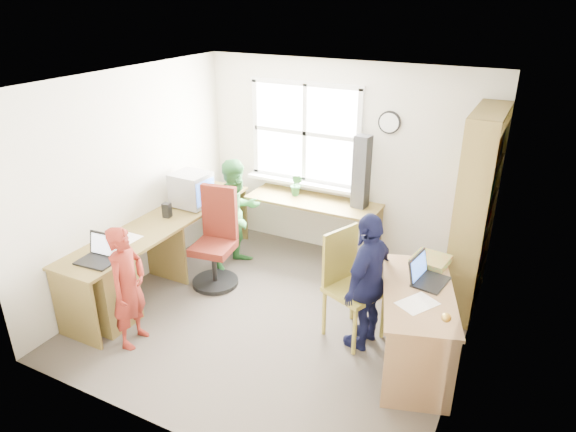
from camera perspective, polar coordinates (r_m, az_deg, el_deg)
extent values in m
cube|color=#443D36|center=(5.44, -1.22, -11.24)|extent=(3.60, 3.40, 0.02)
cube|color=white|center=(4.51, -1.50, 14.84)|extent=(3.60, 3.40, 0.02)
cube|color=beige|center=(6.31, 6.09, 6.03)|extent=(3.60, 0.02, 2.40)
cube|color=beige|center=(3.61, -14.51, -9.04)|extent=(3.60, 0.02, 2.40)
cube|color=beige|center=(5.87, -17.12, 3.72)|extent=(0.02, 3.40, 2.40)
cube|color=beige|center=(4.36, 20.11, -3.76)|extent=(0.02, 3.40, 2.40)
cube|color=white|center=(6.39, 1.90, 9.18)|extent=(1.40, 0.01, 1.20)
cube|color=white|center=(6.38, 1.88, 9.17)|extent=(1.48, 0.04, 1.28)
cube|color=olive|center=(3.57, 16.69, -13.63)|extent=(0.02, 0.82, 2.00)
sphere|color=gold|center=(3.84, 17.18, -10.74)|extent=(0.07, 0.07, 0.07)
cylinder|color=black|center=(5.97, 11.21, 10.17)|extent=(0.26, 0.03, 0.26)
cylinder|color=white|center=(5.95, 11.16, 10.13)|extent=(0.22, 0.01, 0.22)
cube|color=brown|center=(5.91, -13.74, -0.64)|extent=(0.60, 2.70, 0.03)
cube|color=brown|center=(6.30, 2.83, 1.62)|extent=(1.65, 0.56, 0.03)
cube|color=brown|center=(6.07, -13.40, -3.86)|extent=(0.56, 0.03, 0.72)
cube|color=brown|center=(5.29, -22.61, -9.61)|extent=(0.56, 0.03, 0.72)
cube|color=brown|center=(7.01, -6.57, 0.54)|extent=(0.56, 0.03, 0.72)
cube|color=brown|center=(6.20, 9.50, -2.88)|extent=(0.03, 0.52, 0.72)
cube|color=brown|center=(5.49, -19.74, -7.86)|extent=(0.54, 0.45, 0.72)
cube|color=#96704B|center=(4.60, 14.32, -8.24)|extent=(0.95, 1.41, 0.03)
cube|color=#96704B|center=(4.31, 14.33, -16.82)|extent=(0.54, 0.19, 0.71)
cube|color=#96704B|center=(5.32, 13.50, -8.11)|extent=(0.54, 0.19, 0.71)
cube|color=brown|center=(5.05, 19.24, -1.69)|extent=(0.30, 0.02, 2.10)
cube|color=brown|center=(5.98, 20.79, 2.02)|extent=(0.30, 0.02, 2.10)
cube|color=brown|center=(5.21, 21.69, 10.85)|extent=(0.30, 1.00, 0.02)
cube|color=brown|center=(5.95, 18.74, -8.45)|extent=(0.30, 1.00, 0.02)
cube|color=brown|center=(5.78, 19.21, -5.42)|extent=(0.30, 1.00, 0.02)
cube|color=brown|center=(5.61, 19.73, -2.02)|extent=(0.30, 1.00, 0.02)
cube|color=brown|center=(5.46, 20.27, 1.57)|extent=(0.30, 1.00, 0.02)
cube|color=brown|center=(5.34, 20.84, 5.34)|extent=(0.30, 1.00, 0.02)
cube|color=brown|center=(5.24, 21.45, 9.27)|extent=(0.30, 1.00, 0.02)
cube|color=#B02A19|center=(5.62, 18.41, -8.69)|extent=(0.25, 0.28, 0.27)
cube|color=#194196|center=(5.89, 18.97, -7.08)|extent=(0.25, 0.30, 0.29)
cube|color=#1E7D39|center=(6.15, 19.45, -5.70)|extent=(0.25, 0.26, 0.30)
cube|color=gold|center=(5.44, 18.92, -5.32)|extent=(0.25, 0.28, 0.30)
cube|color=#77327D|center=(5.72, 19.47, -3.82)|extent=(0.25, 0.30, 0.32)
cube|color=orange|center=(5.99, 19.90, -2.77)|extent=(0.25, 0.26, 0.29)
cube|color=#252525|center=(5.27, 19.48, -1.62)|extent=(0.25, 0.28, 0.32)
cube|color=beige|center=(5.57, 19.97, -0.51)|extent=(0.25, 0.30, 0.29)
cube|color=#B02A19|center=(5.84, 20.43, 0.65)|extent=(0.25, 0.26, 0.30)
cube|color=#194196|center=(5.13, 20.02, 2.04)|extent=(0.25, 0.28, 0.29)
cube|color=#1E7D39|center=(5.43, 20.54, 3.23)|extent=(0.25, 0.30, 0.30)
cube|color=gold|center=(5.71, 20.98, 4.24)|extent=(0.25, 0.26, 0.32)
cube|color=#77327D|center=(5.01, 20.64, 6.17)|extent=(0.25, 0.28, 0.30)
cube|color=orange|center=(5.31, 21.14, 7.15)|extent=(0.25, 0.30, 0.32)
cube|color=#252525|center=(5.61, 21.52, 7.72)|extent=(0.25, 0.26, 0.29)
cylinder|color=black|center=(6.02, -8.06, -7.26)|extent=(0.60, 0.60, 0.05)
cylinder|color=black|center=(5.91, -8.18, -5.46)|extent=(0.06, 0.06, 0.40)
cube|color=#55180F|center=(5.81, -8.31, -3.51)|extent=(0.49, 0.49, 0.08)
cube|color=#55180F|center=(5.82, -7.62, 0.50)|extent=(0.42, 0.14, 0.62)
cylinder|color=olive|center=(5.07, 4.04, -10.61)|extent=(0.05, 0.05, 0.50)
cylinder|color=olive|center=(4.85, 7.40, -12.60)|extent=(0.05, 0.05, 0.50)
cylinder|color=olive|center=(5.32, 7.19, -8.98)|extent=(0.05, 0.05, 0.50)
cylinder|color=olive|center=(5.10, 10.52, -10.77)|extent=(0.05, 0.05, 0.50)
cube|color=olive|center=(4.94, 7.45, -8.21)|extent=(0.61, 0.61, 0.04)
cube|color=olive|center=(4.92, 5.82, -4.37)|extent=(0.20, 0.42, 0.56)
cube|color=#A09FA3|center=(6.23, -10.56, 1.23)|extent=(0.31, 0.25, 0.02)
cube|color=#A09FA3|center=(6.16, -10.70, 2.96)|extent=(0.42, 0.38, 0.39)
cube|color=#3F72F2|center=(6.04, -9.15, 2.63)|extent=(0.01, 0.33, 0.28)
cube|color=black|center=(5.20, -20.48, -4.75)|extent=(0.37, 0.28, 0.02)
cube|color=black|center=(5.23, -19.69, -3.00)|extent=(0.36, 0.09, 0.23)
cube|color=white|center=(5.22, -19.76, -3.04)|extent=(0.31, 0.06, 0.19)
cube|color=black|center=(4.73, 15.58, -7.07)|extent=(0.30, 0.38, 0.02)
cube|color=black|center=(4.72, 14.26, -5.44)|extent=(0.11, 0.35, 0.23)
cube|color=#3F72F2|center=(4.71, 14.36, -5.47)|extent=(0.09, 0.31, 0.18)
cube|color=black|center=(5.95, -13.30, 0.64)|extent=(0.09, 0.09, 0.17)
cube|color=black|center=(6.46, -9.34, 2.85)|extent=(0.11, 0.11, 0.17)
cube|color=black|center=(6.01, 8.16, 4.86)|extent=(0.19, 0.18, 0.87)
cube|color=red|center=(5.05, 15.59, -4.75)|extent=(0.36, 0.36, 0.06)
cube|color=white|center=(5.55, -17.57, -2.54)|extent=(0.21, 0.30, 0.00)
cube|color=white|center=(4.42, 14.17, -9.40)|extent=(0.36, 0.39, 0.00)
imported|color=#286534|center=(6.39, 0.94, 3.47)|extent=(0.17, 0.15, 0.28)
imported|color=maroon|center=(5.00, -17.34, -7.54)|extent=(0.35, 0.48, 1.21)
imported|color=#327E3A|center=(6.13, -5.66, 0.23)|extent=(0.69, 0.78, 1.34)
imported|color=#121438|center=(4.78, 8.89, -7.18)|extent=(0.44, 0.83, 1.35)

